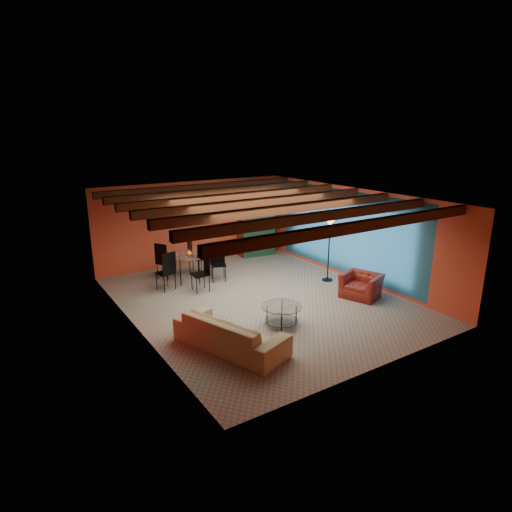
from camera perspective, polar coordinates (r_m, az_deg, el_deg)
room at (r=10.87m, az=0.26°, el=6.03°), size 6.52×8.01×2.71m
sofa at (r=8.93m, az=-3.36°, el=-9.99°), size 1.70×2.58×0.70m
armchair at (r=11.87m, az=13.61°, el=-3.77°), size 1.14×1.21×0.63m
coffee_table at (r=9.98m, az=3.38°, el=-7.75°), size 1.05×1.05×0.47m
dining_table at (r=12.70m, az=-8.73°, el=-1.01°), size 2.80×2.80×1.12m
armoire at (r=15.26m, az=-0.15°, el=3.92°), size 1.23×0.71×2.05m
floor_lamp at (r=12.77m, az=9.53°, el=0.86°), size 0.38×0.38×1.89m
ceiling_fan at (r=10.78m, az=0.58°, el=5.93°), size 1.50×1.50×0.44m
painting at (r=13.99m, az=-11.55°, el=5.06°), size 1.05×0.03×0.65m
potted_plant at (r=15.04m, az=-0.15°, el=8.67°), size 0.57×0.54×0.50m
vase at (r=12.52m, az=-8.86°, el=1.81°), size 0.21×0.21×0.17m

